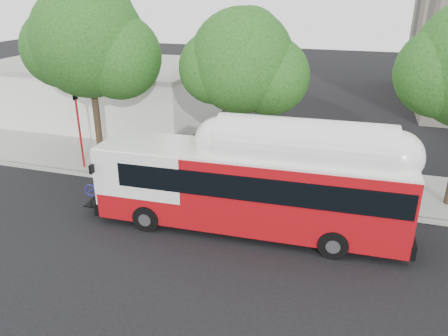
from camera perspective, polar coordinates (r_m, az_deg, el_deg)
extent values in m
plane|color=black|center=(17.79, 0.07, -9.25)|extent=(120.00, 120.00, 0.00)
cube|color=gray|center=(23.35, 4.79, -1.00)|extent=(60.00, 5.00, 0.15)
cube|color=gray|center=(21.05, 3.21, -3.71)|extent=(60.00, 0.30, 0.15)
cube|color=maroon|center=(21.88, -4.43, -2.66)|extent=(10.00, 0.32, 0.16)
cylinder|color=#2D2116|center=(24.88, -16.33, 6.90)|extent=(0.36, 0.36, 6.08)
sphere|color=#193E11|center=(24.19, -17.34, 15.58)|extent=(5.80, 5.80, 5.80)
sphere|color=#193E11|center=(23.61, -13.53, 13.94)|extent=(4.35, 4.35, 4.35)
cylinder|color=#2D2116|center=(22.18, 2.19, 5.08)|extent=(0.36, 0.36, 5.44)
sphere|color=#193E11|center=(21.41, 2.33, 13.79)|extent=(5.00, 5.00, 5.00)
sphere|color=#193E11|center=(21.41, 6.07, 11.84)|extent=(3.75, 3.75, 3.75)
cube|color=silver|center=(34.70, -15.60, 9.47)|extent=(16.00, 10.00, 4.00)
cube|color=gray|center=(34.32, -15.97, 12.88)|extent=(16.20, 10.20, 0.30)
cube|color=#A30B11|center=(17.67, 3.25, -2.68)|extent=(12.44, 3.09, 2.99)
cube|color=black|center=(17.33, 4.96, -1.02)|extent=(11.20, 3.11, 0.98)
cube|color=white|center=(17.07, 3.36, 1.98)|extent=(12.43, 3.00, 0.10)
cube|color=white|center=(16.71, 10.30, 2.15)|extent=(6.65, 2.28, 0.57)
cube|color=black|center=(20.58, -15.55, -3.84)|extent=(0.88, 1.88, 0.06)
imported|color=navy|center=(20.37, -15.69, -2.59)|extent=(0.67, 1.79, 0.93)
cylinder|color=red|center=(24.85, -18.27, 4.08)|extent=(0.12, 0.12, 3.96)
cube|color=black|center=(24.31, -18.86, 8.73)|extent=(0.05, 0.40, 0.25)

